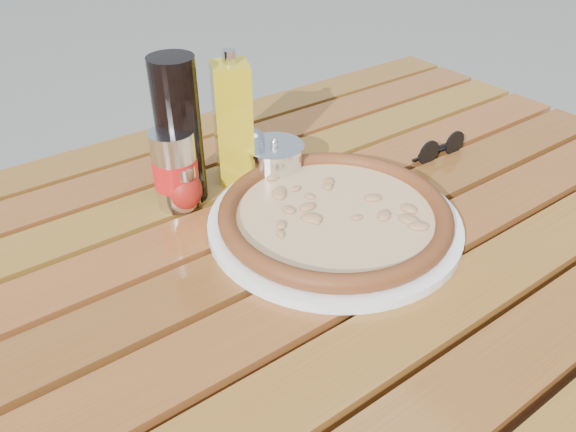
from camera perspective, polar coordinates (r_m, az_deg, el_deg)
table at (r=0.83m, az=0.83°, el=-6.71°), size 1.40×0.90×0.75m
plate at (r=0.80m, az=4.72°, el=-0.63°), size 0.40×0.40×0.01m
pizza at (r=0.79m, az=4.77°, el=0.30°), size 0.42×0.42×0.03m
pepper_shaker at (r=0.84m, az=-10.57°, el=3.09°), size 0.07×0.07×0.08m
oregano_shaker at (r=0.91m, az=-3.58°, el=6.25°), size 0.06×0.06×0.08m
dark_bottle at (r=0.83m, az=-11.02°, el=8.42°), size 0.08×0.08×0.22m
soda_can at (r=0.84m, az=-11.35°, el=4.65°), size 0.09×0.09×0.12m
olive_oil_cruet at (r=0.88m, az=-5.61°, el=9.43°), size 0.07×0.07×0.21m
parmesan_tin at (r=0.91m, az=-1.39°, el=5.61°), size 0.12×0.12×0.07m
sunglasses at (r=1.01m, az=15.23°, el=6.64°), size 0.11×0.02×0.04m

